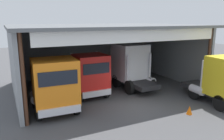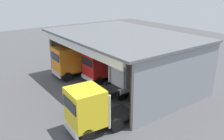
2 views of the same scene
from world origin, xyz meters
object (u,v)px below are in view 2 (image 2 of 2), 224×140
(truck_white_center_bay, at_px, (126,73))
(traffic_cone, at_px, (67,111))
(truck_yellow_yard_outside, at_px, (90,110))
(truck_orange_center_right_bay, at_px, (68,61))
(truck_red_left_bay, at_px, (99,66))
(tool_cart, at_px, (149,71))
(oil_drum, at_px, (149,71))

(truck_white_center_bay, xyz_separation_m, traffic_cone, (0.39, -6.49, -1.72))
(truck_white_center_bay, xyz_separation_m, truck_yellow_yard_outside, (3.62, -6.25, -0.23))
(truck_orange_center_right_bay, bearing_deg, truck_white_center_bay, -157.65)
(truck_red_left_bay, distance_m, tool_cart, 6.07)
(truck_white_center_bay, relative_size, traffic_cone, 8.17)
(truck_red_left_bay, distance_m, traffic_cone, 7.60)
(truck_orange_center_right_bay, height_order, truck_yellow_yard_outside, truck_orange_center_right_bay)
(truck_white_center_bay, relative_size, oil_drum, 4.92)
(truck_orange_center_right_bay, relative_size, truck_yellow_yard_outside, 0.90)
(truck_red_left_bay, xyz_separation_m, truck_yellow_yard_outside, (7.65, -5.76, 0.07))
(truck_yellow_yard_outside, relative_size, traffic_cone, 9.01)
(truck_red_left_bay, height_order, truck_white_center_bay, truck_white_center_bay)
(truck_orange_center_right_bay, bearing_deg, truck_red_left_bay, -143.02)
(truck_orange_center_right_bay, bearing_deg, tool_cart, -121.56)
(truck_white_center_bay, bearing_deg, truck_yellow_yard_outside, -61.44)
(tool_cart, bearing_deg, truck_white_center_bay, -68.98)
(truck_white_center_bay, height_order, truck_yellow_yard_outside, truck_white_center_bay)
(truck_yellow_yard_outside, distance_m, tool_cart, 12.70)
(truck_orange_center_right_bay, relative_size, oil_drum, 4.90)
(tool_cart, height_order, traffic_cone, tool_cart)
(tool_cart, relative_size, traffic_cone, 1.79)
(truck_yellow_yard_outside, xyz_separation_m, oil_drum, (-5.83, 11.51, -1.30))
(truck_orange_center_right_bay, distance_m, tool_cart, 9.36)
(truck_red_left_bay, height_order, oil_drum, truck_red_left_bay)
(truck_white_center_bay, bearing_deg, tool_cart, 109.48)
(tool_cart, bearing_deg, truck_red_left_bay, -110.42)
(oil_drum, distance_m, tool_cart, 0.31)
(traffic_cone, bearing_deg, truck_white_center_bay, 93.46)
(truck_white_center_bay, height_order, traffic_cone, truck_white_center_bay)
(truck_red_left_bay, xyz_separation_m, oil_drum, (1.82, 5.75, -1.24))
(traffic_cone, bearing_deg, truck_yellow_yard_outside, 4.41)
(truck_white_center_bay, distance_m, traffic_cone, 6.73)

